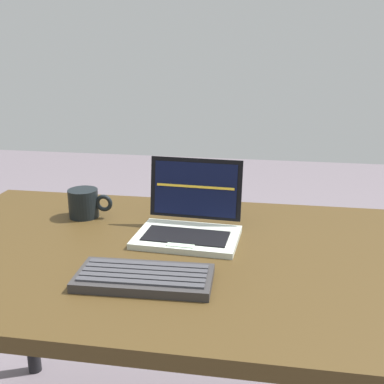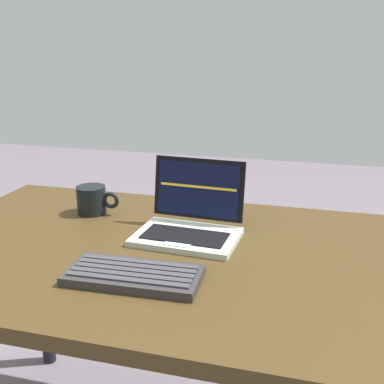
% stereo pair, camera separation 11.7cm
% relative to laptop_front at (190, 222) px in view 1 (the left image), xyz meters
% --- Properties ---
extents(desk, '(1.36, 0.82, 0.72)m').
position_rel_laptop_front_xyz_m(desk, '(-0.03, -0.10, -0.11)').
color(desk, '#3F2E15').
rests_on(desk, ground).
extents(laptop_front, '(0.28, 0.23, 0.20)m').
position_rel_laptop_front_xyz_m(laptop_front, '(0.00, 0.00, 0.00)').
color(laptop_front, beige).
rests_on(laptop_front, desk).
extents(external_keyboard, '(0.30, 0.15, 0.03)m').
position_rel_laptop_front_xyz_m(external_keyboard, '(-0.05, -0.27, -0.03)').
color(external_keyboard, '#2E2D2D').
rests_on(external_keyboard, desk).
extents(coffee_mug, '(0.13, 0.09, 0.08)m').
position_rel_laptop_front_xyz_m(coffee_mug, '(-0.34, 0.10, 0.00)').
color(coffee_mug, black).
rests_on(coffee_mug, desk).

